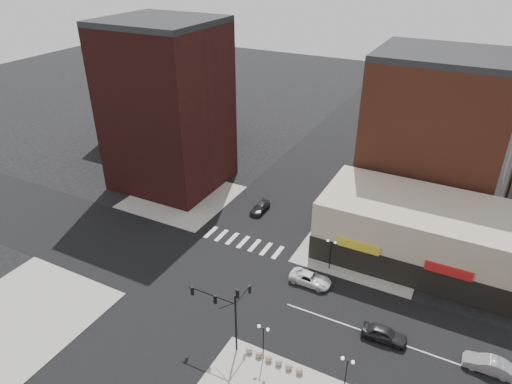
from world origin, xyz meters
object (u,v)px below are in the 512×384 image
at_px(street_lamp_se_b, 347,367).
at_px(silver_sedan, 488,365).
at_px(street_lamp_se_a, 263,334).
at_px(dark_sedan_north, 260,208).
at_px(street_lamp_ne, 331,247).
at_px(traffic_signal, 229,306).
at_px(white_suv, 310,279).
at_px(dark_sedan_east, 384,334).

relative_size(street_lamp_se_b, silver_sedan, 0.93).
height_order(street_lamp_se_a, dark_sedan_north, street_lamp_se_a).
bearing_deg(street_lamp_ne, silver_sedan, -22.35).
relative_size(street_lamp_se_b, street_lamp_ne, 1.00).
bearing_deg(traffic_signal, dark_sedan_north, 110.31).
height_order(white_suv, silver_sedan, silver_sedan).
relative_size(street_lamp_se_a, street_lamp_ne, 1.00).
bearing_deg(silver_sedan, dark_sedan_north, -117.90).
relative_size(traffic_signal, street_lamp_se_a, 1.87).
distance_m(traffic_signal, dark_sedan_north, 26.08).
relative_size(white_suv, dark_sedan_east, 1.09).
bearing_deg(dark_sedan_east, white_suv, 62.62).
height_order(traffic_signal, street_lamp_se_a, traffic_signal).
xyz_separation_m(street_lamp_se_b, street_lamp_ne, (-7.00, 16.00, 0.00)).
bearing_deg(street_lamp_se_a, white_suv, 90.41).
bearing_deg(dark_sedan_north, silver_sedan, -26.48).
relative_size(street_lamp_ne, white_suv, 0.85).
bearing_deg(silver_sedan, white_suv, -103.19).
bearing_deg(street_lamp_se_a, traffic_signal, 177.43).
xyz_separation_m(white_suv, silver_sedan, (19.25, -3.95, 0.05)).
relative_size(street_lamp_se_a, silver_sedan, 0.93).
distance_m(white_suv, dark_sedan_north, 17.26).
bearing_deg(street_lamp_ne, dark_sedan_east, -43.41).
relative_size(traffic_signal, street_lamp_ne, 1.87).
height_order(street_lamp_se_a, white_suv, street_lamp_se_a).
relative_size(street_lamp_se_b, dark_sedan_east, 0.92).
distance_m(traffic_signal, white_suv, 13.55).
height_order(street_lamp_se_a, street_lamp_se_b, same).
bearing_deg(traffic_signal, dark_sedan_east, 29.62).
xyz_separation_m(street_lamp_se_b, silver_sedan, (11.16, 8.54, -2.56)).
xyz_separation_m(street_lamp_se_a, silver_sedan, (19.16, 8.54, -2.56)).
distance_m(traffic_signal, street_lamp_se_b, 11.88).
distance_m(street_lamp_ne, silver_sedan, 19.80).
xyz_separation_m(street_lamp_se_a, street_lamp_ne, (1.00, 16.00, 0.00)).
xyz_separation_m(street_lamp_se_a, dark_sedan_east, (9.66, 7.80, -2.52)).
relative_size(street_lamp_ne, dark_sedan_east, 0.92).
bearing_deg(street_lamp_se_a, street_lamp_ne, 86.42).
bearing_deg(dark_sedan_east, traffic_signal, 117.89).
bearing_deg(silver_sedan, street_lamp_se_a, -67.57).
height_order(traffic_signal, white_suv, traffic_signal).
relative_size(dark_sedan_east, silver_sedan, 1.01).
xyz_separation_m(traffic_signal, silver_sedan, (22.92, 8.37, -4.23)).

